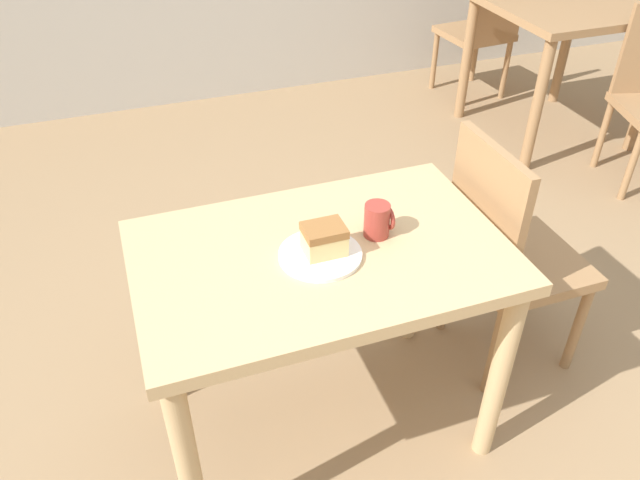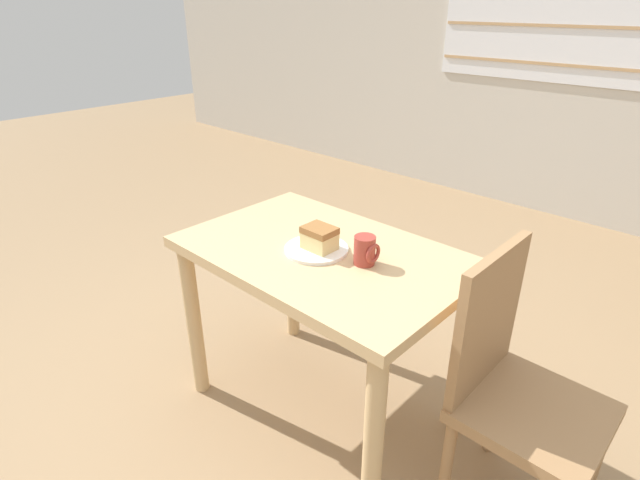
{
  "view_description": "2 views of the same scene",
  "coord_description": "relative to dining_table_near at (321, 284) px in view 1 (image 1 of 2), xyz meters",
  "views": [
    {
      "loc": [
        -0.59,
        -0.95,
        1.74
      ],
      "look_at": [
        -0.16,
        0.27,
        0.77
      ],
      "focal_mm": 35.0,
      "sensor_mm": 36.0,
      "label": 1
    },
    {
      "loc": [
        0.9,
        -0.84,
        1.5
      ],
      "look_at": [
        -0.19,
        0.32,
        0.73
      ],
      "focal_mm": 28.0,
      "sensor_mm": 36.0,
      "label": 2
    }
  ],
  "objects": [
    {
      "name": "coffee_mug",
      "position": [
        0.17,
        0.02,
        0.17
      ],
      "size": [
        0.08,
        0.07,
        0.1
      ],
      "color": "#9E382D",
      "rests_on": "dining_table_near"
    },
    {
      "name": "dining_table_far",
      "position": [
        1.96,
        1.55,
        0.04
      ],
      "size": [
        0.81,
        0.81,
        0.76
      ],
      "color": "#9E754C",
      "rests_on": "ground_plane"
    },
    {
      "name": "dining_table_near",
      "position": [
        0.0,
        0.0,
        0.0
      ],
      "size": [
        1.0,
        0.65,
        0.72
      ],
      "color": "tan",
      "rests_on": "ground_plane"
    },
    {
      "name": "chair_near_window",
      "position": [
        0.69,
        0.09,
        -0.13
      ],
      "size": [
        0.39,
        0.39,
        0.88
      ],
      "rotation": [
        0.0,
        0.0,
        1.57
      ],
      "color": "#9E754C",
      "rests_on": "ground_plane"
    },
    {
      "name": "plate",
      "position": [
        -0.01,
        -0.02,
        0.12
      ],
      "size": [
        0.22,
        0.22,
        0.01
      ],
      "color": "white",
      "rests_on": "dining_table_near"
    },
    {
      "name": "chair_far_opposite",
      "position": [
        1.84,
        2.15,
        -0.13
      ],
      "size": [
        0.43,
        0.43,
        0.88
      ],
      "rotation": [
        0.0,
        0.0,
        3.23
      ],
      "color": "#9E754C",
      "rests_on": "ground_plane"
    },
    {
      "name": "cake_slice",
      "position": [
        0.0,
        -0.02,
        0.17
      ],
      "size": [
        0.11,
        0.09,
        0.08
      ],
      "color": "#E0C67F",
      "rests_on": "plate"
    }
  ]
}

